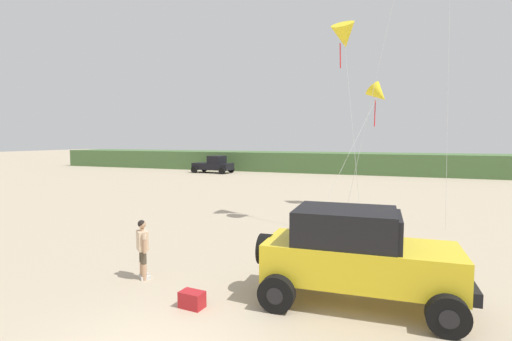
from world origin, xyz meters
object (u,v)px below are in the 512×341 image
cooler_box (192,300)px  kite_orange_streamer (379,94)px  kite_blue_swept (344,36)px  jeep (357,254)px  distant_pickup (214,165)px  person_watching (143,246)px

cooler_box → kite_orange_streamer: (3.34, 12.08, 5.87)m
cooler_box → kite_blue_swept: size_ratio=0.06×
kite_orange_streamer → jeep: bearing=-89.0°
jeep → kite_blue_swept: (-1.55, 8.18, 7.16)m
distant_pickup → kite_orange_streamer: bearing=-45.9°
person_watching → jeep: bearing=4.8°
cooler_box → distant_pickup: bearing=121.5°
jeep → cooler_box: bearing=-155.7°
distant_pickup → kite_blue_swept: (17.66, -21.95, 7.43)m
kite_blue_swept → distant_pickup: bearing=128.8°
kite_orange_streamer → kite_blue_swept: size_ratio=0.74×
cooler_box → kite_orange_streamer: size_ratio=0.08×
person_watching → distant_pickup: (-13.47, 30.61, 0.00)m
jeep → kite_orange_streamer: 11.56m
jeep → distant_pickup: (-19.22, 30.13, -0.26)m
person_watching → cooler_box: 2.59m
distant_pickup → kite_blue_swept: bearing=-51.2°
jeep → cooler_box: jeep is taller
person_watching → kite_blue_swept: bearing=64.2°
jeep → kite_blue_swept: bearing=100.8°
person_watching → kite_orange_streamer: kite_orange_streamer is taller
kite_orange_streamer → person_watching: bearing=-116.9°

